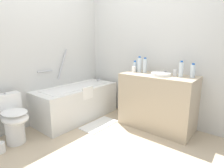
{
  "coord_description": "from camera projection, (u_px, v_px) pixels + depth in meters",
  "views": [
    {
      "loc": [
        -1.41,
        -1.36,
        1.31
      ],
      "look_at": [
        0.66,
        0.32,
        0.71
      ],
      "focal_mm": 28.48,
      "sensor_mm": 36.0,
      "label": 1
    }
  ],
  "objects": [
    {
      "name": "water_bottle_1",
      "position": [
        181.0,
        69.0,
        2.51
      ],
      "size": [
        0.06,
        0.06,
        0.23
      ],
      "color": "silver",
      "rests_on": "vanity_counter"
    },
    {
      "name": "toilet",
      "position": [
        13.0,
        118.0,
        2.36
      ],
      "size": [
        0.35,
        0.52,
        0.66
      ],
      "rotation": [
        0.0,
        0.0,
        -1.57
      ],
      "color": "white",
      "rests_on": "ground_plane"
    },
    {
      "name": "water_bottle_3",
      "position": [
        135.0,
        66.0,
        3.02
      ],
      "size": [
        0.07,
        0.07,
        0.18
      ],
      "color": "silver",
      "rests_on": "vanity_counter"
    },
    {
      "name": "drinking_glass_0",
      "position": [
        134.0,
        69.0,
        2.95
      ],
      "size": [
        0.07,
        0.07,
        0.1
      ],
      "primitive_type": "cylinder",
      "color": "white",
      "rests_on": "vanity_counter"
    },
    {
      "name": "water_bottle_2",
      "position": [
        145.0,
        66.0,
        2.89
      ],
      "size": [
        0.07,
        0.07,
        0.25
      ],
      "color": "silver",
      "rests_on": "vanity_counter"
    },
    {
      "name": "bathtub",
      "position": [
        77.0,
        101.0,
        3.18
      ],
      "size": [
        1.46,
        0.65,
        1.22
      ],
      "color": "silver",
      "rests_on": "ground_plane"
    },
    {
      "name": "wall_right_mirror",
      "position": [
        155.0,
        53.0,
        3.02
      ],
      "size": [
        0.1,
        3.12,
        2.32
      ],
      "primitive_type": "cube",
      "color": "silver",
      "rests_on": "ground_plane"
    },
    {
      "name": "bath_mat",
      "position": [
        99.0,
        125.0,
        2.93
      ],
      "size": [
        0.62,
        0.32,
        0.01
      ],
      "primitive_type": "cube",
      "color": "white",
      "rests_on": "ground_plane"
    },
    {
      "name": "water_bottle_4",
      "position": [
        193.0,
        71.0,
        2.45
      ],
      "size": [
        0.07,
        0.07,
        0.2
      ],
      "color": "silver",
      "rests_on": "vanity_counter"
    },
    {
      "name": "vanity_counter",
      "position": [
        157.0,
        101.0,
        2.79
      ],
      "size": [
        0.55,
        1.12,
        0.85
      ],
      "primitive_type": "cube",
      "color": "tan",
      "rests_on": "ground_plane"
    },
    {
      "name": "sink_faucet",
      "position": [
        166.0,
        72.0,
        2.75
      ],
      "size": [
        0.11,
        0.15,
        0.06
      ],
      "color": "silver",
      "rests_on": "vanity_counter"
    },
    {
      "name": "toilet_paper_roll",
      "position": [
        0.0,
        148.0,
        2.18
      ],
      "size": [
        0.11,
        0.11,
        0.13
      ],
      "primitive_type": "cylinder",
      "color": "white",
      "rests_on": "ground_plane"
    },
    {
      "name": "ground_plane",
      "position": [
        98.0,
        152.0,
        2.19
      ],
      "size": [
        3.76,
        3.76,
        0.0
      ],
      "primitive_type": "plane",
      "color": "#C1AD8E"
    },
    {
      "name": "sink_basin",
      "position": [
        161.0,
        74.0,
        2.62
      ],
      "size": [
        0.29,
        0.29,
        0.04
      ],
      "primitive_type": "cylinder",
      "color": "white",
      "rests_on": "vanity_counter"
    },
    {
      "name": "water_bottle_0",
      "position": [
        139.0,
        65.0,
        2.95
      ],
      "size": [
        0.07,
        0.07,
        0.26
      ],
      "color": "silver",
      "rests_on": "vanity_counter"
    },
    {
      "name": "drinking_glass_1",
      "position": [
        175.0,
        73.0,
        2.61
      ],
      "size": [
        0.06,
        0.06,
        0.09
      ],
      "primitive_type": "cylinder",
      "color": "white",
      "rests_on": "vanity_counter"
    },
    {
      "name": "wall_back_tiled",
      "position": [
        32.0,
        53.0,
        2.8
      ],
      "size": [
        3.16,
        0.1,
        2.32
      ],
      "primitive_type": "cube",
      "color": "silver",
      "rests_on": "ground_plane"
    }
  ]
}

